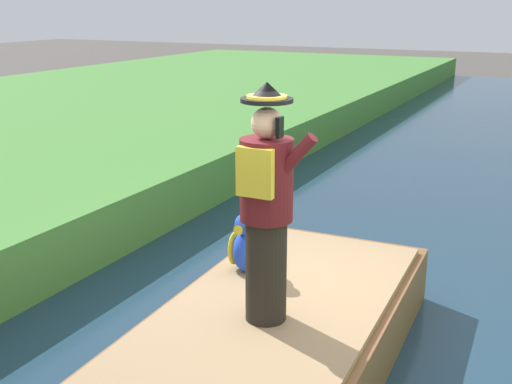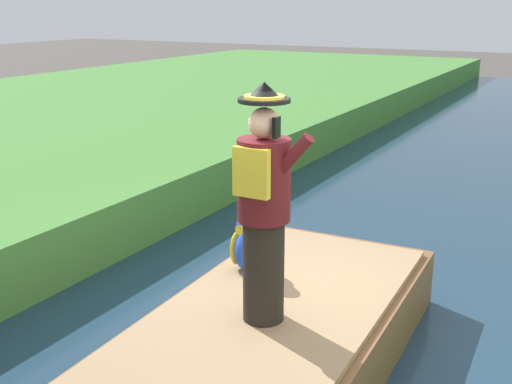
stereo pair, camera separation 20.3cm
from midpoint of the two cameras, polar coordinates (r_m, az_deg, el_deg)
ground_plane at (r=5.95m, az=2.28°, el=-14.78°), size 80.00×80.00×0.00m
canal_water at (r=5.93m, az=2.28°, el=-14.37°), size 5.47×48.00×0.10m
boat at (r=5.32m, az=-0.17°, el=-13.85°), size 1.94×4.26×0.61m
person_pirate at (r=4.75m, az=-0.28°, el=-1.32°), size 0.61×0.42×1.85m
parrot_plush at (r=5.86m, az=-1.79°, el=-4.89°), size 0.36×0.35×0.57m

